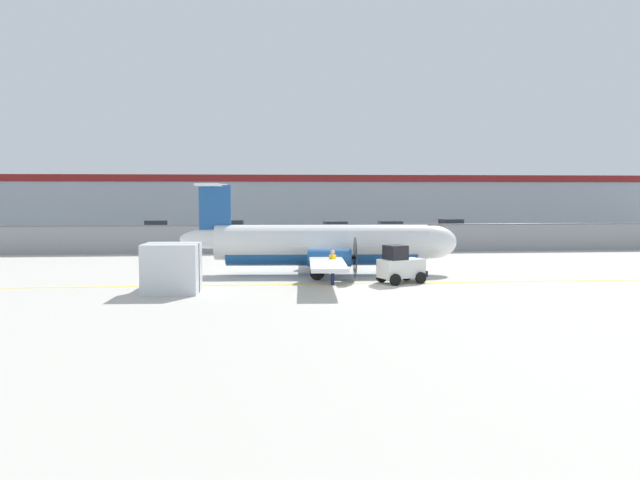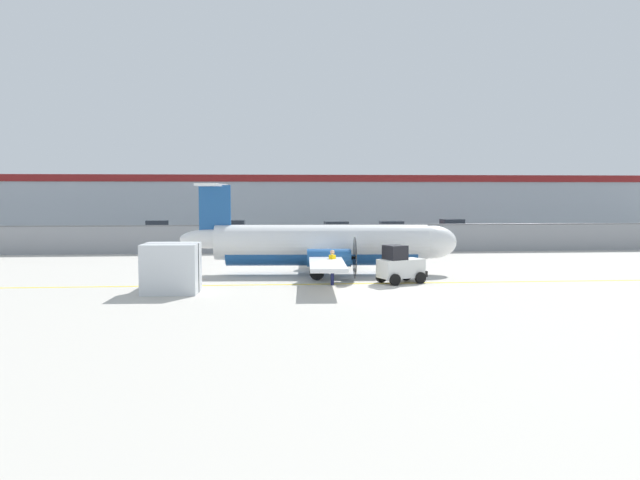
% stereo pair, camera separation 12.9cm
% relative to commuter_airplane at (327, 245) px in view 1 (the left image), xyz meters
% --- Properties ---
extents(ground_plane, '(140.00, 140.00, 0.01)m').
position_rel_commuter_airplane_xyz_m(ground_plane, '(0.82, -3.64, -1.60)').
color(ground_plane, '#BCB7AD').
extents(perimeter_fence, '(98.00, 0.10, 2.10)m').
position_rel_commuter_airplane_xyz_m(perimeter_fence, '(0.82, 12.36, -0.49)').
color(perimeter_fence, gray).
rests_on(perimeter_fence, ground).
extents(parking_lot_strip, '(98.00, 17.00, 0.12)m').
position_rel_commuter_airplane_xyz_m(parking_lot_strip, '(0.82, 23.86, -1.54)').
color(parking_lot_strip, '#38383A').
rests_on(parking_lot_strip, ground).
extents(background_building, '(91.00, 8.10, 6.50)m').
position_rel_commuter_airplane_xyz_m(background_building, '(0.82, 42.35, 1.66)').
color(background_building, '#A8B2BC').
rests_on(background_building, ground).
extents(commuter_airplane, '(15.10, 16.07, 4.92)m').
position_rel_commuter_airplane_xyz_m(commuter_airplane, '(0.00, 0.00, 0.00)').
color(commuter_airplane, white).
rests_on(commuter_airplane, ground).
extents(baggage_tug, '(2.57, 2.07, 1.88)m').
position_rel_commuter_airplane_xyz_m(baggage_tug, '(3.30, -3.58, -0.75)').
color(baggage_tug, silver).
rests_on(baggage_tug, ground).
extents(ground_crew_worker, '(0.36, 0.55, 1.70)m').
position_rel_commuter_airplane_xyz_m(ground_crew_worker, '(-0.09, -3.93, -0.65)').
color(ground_crew_worker, '#191E4C').
rests_on(ground_crew_worker, ground).
extents(cargo_container, '(2.48, 2.10, 2.20)m').
position_rel_commuter_airplane_xyz_m(cargo_container, '(-7.46, -5.67, -0.50)').
color(cargo_container, silver).
rests_on(cargo_container, ground).
extents(traffic_cone_near_left, '(0.36, 0.36, 0.64)m').
position_rel_commuter_airplane_xyz_m(traffic_cone_near_left, '(-7.19, 2.34, -1.29)').
color(traffic_cone_near_left, orange).
rests_on(traffic_cone_near_left, ground).
extents(traffic_cone_near_right, '(0.36, 0.36, 0.64)m').
position_rel_commuter_airplane_xyz_m(traffic_cone_near_right, '(-6.76, -1.42, -1.29)').
color(traffic_cone_near_right, orange).
rests_on(traffic_cone_near_right, ground).
extents(parked_car_0, '(4.39, 2.43, 1.58)m').
position_rel_commuter_airplane_xyz_m(parked_car_0, '(-14.03, 29.29, -0.71)').
color(parked_car_0, gray).
rests_on(parked_car_0, parking_lot_strip).
extents(parked_car_1, '(4.27, 2.14, 1.58)m').
position_rel_commuter_airplane_xyz_m(parked_car_1, '(-6.71, 29.05, -0.71)').
color(parked_car_1, silver).
rests_on(parked_car_1, parking_lot_strip).
extents(parked_car_2, '(4.31, 2.24, 1.58)m').
position_rel_commuter_airplane_xyz_m(parked_car_2, '(-0.92, 19.06, -0.71)').
color(parked_car_2, '#19662D').
rests_on(parked_car_2, parking_lot_strip).
extents(parked_car_3, '(4.29, 2.18, 1.58)m').
position_rel_commuter_airplane_xyz_m(parked_car_3, '(3.22, 25.59, -0.71)').
color(parked_car_3, black).
rests_on(parked_car_3, parking_lot_strip).
extents(parked_car_4, '(4.22, 2.03, 1.58)m').
position_rel_commuter_airplane_xyz_m(parked_car_4, '(8.60, 25.74, -0.71)').
color(parked_car_4, gray).
rests_on(parked_car_4, parking_lot_strip).
extents(parked_car_5, '(4.36, 2.36, 1.58)m').
position_rel_commuter_airplane_xyz_m(parked_car_5, '(15.98, 29.59, -0.71)').
color(parked_car_5, red).
rests_on(parked_car_5, parking_lot_strip).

